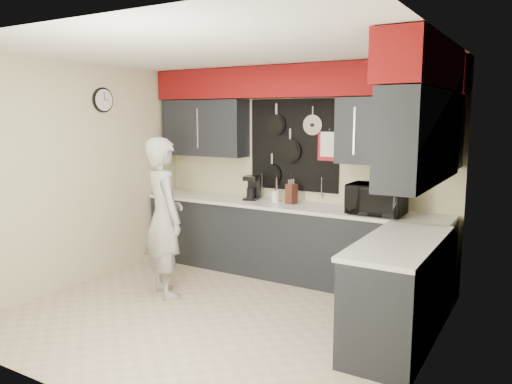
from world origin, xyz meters
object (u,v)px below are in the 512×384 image
Objects in this scene: microwave at (376,199)px; person at (164,218)px; coffee_maker at (252,187)px; knife_block at (291,194)px; utensil_crock at (275,196)px.

person reaches higher than microwave.
coffee_maker is (-1.67, 0.13, -0.01)m from microwave.
coffee_maker is at bearing -165.08° from knife_block.
microwave reaches higher than utensil_crock.
person is (-0.33, -1.33, -0.20)m from coffee_maker.
coffee_maker is (-0.34, -0.00, 0.09)m from utensil_crock.
coffee_maker is at bearing -179.20° from utensil_crock.
utensil_crock is 0.35m from coffee_maker.
microwave is 2.46× the size of knife_block.
knife_block is 0.79× the size of coffee_maker.
microwave is 1.34m from utensil_crock.
knife_block is 0.14× the size of person.
utensil_crock is at bearing -169.17° from knife_block.
utensil_crock is at bearing -86.71° from person.
coffee_maker is at bearing -74.13° from person.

